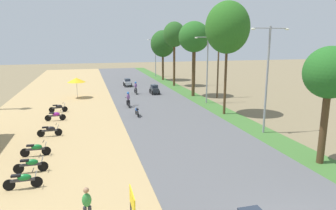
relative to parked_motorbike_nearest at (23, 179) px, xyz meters
The scene contains 24 objects.
parked_motorbike_nearest is the anchor object (origin of this frame).
parked_motorbike_second 1.93m from the parked_motorbike_nearest, 88.47° to the left, with size 1.80×0.54×0.94m.
parked_motorbike_third 4.42m from the parked_motorbike_nearest, 90.81° to the left, with size 1.80×0.54×0.94m.
parked_motorbike_fourth 8.43m from the parked_motorbike_nearest, 87.64° to the left, with size 1.80×0.54×0.94m.
parked_motorbike_fifth 13.10m from the parked_motorbike_nearest, 88.52° to the left, with size 1.80×0.54×0.94m.
parked_motorbike_sixth 16.48m from the parked_motorbike_nearest, 88.89° to the left, with size 1.80×0.54×0.94m.
street_signboard 6.49m from the parked_motorbike_nearest, 43.82° to the right, with size 0.06×1.30×1.50m.
vendor_umbrella 24.08m from the parked_motorbike_nearest, 85.33° to the left, with size 2.20×2.20×2.52m.
pedestrian_on_shoulder 4.94m from the parked_motorbike_nearest, 52.61° to the right, with size 0.36×0.25×1.62m.
median_tree_nearest 16.99m from the parked_motorbike_nearest, ahead, with size 2.85×2.85×6.79m.
median_tree_second 21.22m from the parked_motorbike_nearest, 35.81° to the left, with size 4.12×4.12×10.61m.
median_tree_third 27.95m from the parked_motorbike_nearest, 52.82° to the left, with size 3.85×3.85×9.36m.
median_tree_fourth 35.64m from the parked_motorbike_nearest, 61.84° to the left, with size 3.39×3.39×9.81m.
median_tree_fifth 41.88m from the parked_motorbike_nearest, 66.60° to the left, with size 4.30×4.30×8.75m.
streetlamp_near 17.64m from the parked_motorbike_nearest, 17.45° to the left, with size 3.16×0.20×8.09m.
streetlamp_mid 23.90m from the parked_motorbike_nearest, 46.08° to the left, with size 3.16×0.20×7.53m.
streetlamp_far 46.71m from the parked_motorbike_nearest, 69.43° to the left, with size 3.16×0.20×7.29m.
utility_pole_near 36.47m from the parked_motorbike_nearest, 56.98° to the left, with size 1.80×0.20×9.08m.
utility_pole_far 27.76m from the parked_motorbike_nearest, 46.30° to the left, with size 1.80×0.20×9.10m.
car_hatchback_charcoal 26.88m from the parked_motorbike_nearest, 63.91° to the left, with size 1.04×2.00×1.23m.
car_sedan_silver 33.16m from the parked_motorbike_nearest, 73.82° to the left, with size 1.10×2.26×1.19m.
motorbike_ahead_second 15.05m from the parked_motorbike_nearest, 59.45° to the left, with size 0.54×1.80×0.94m.
motorbike_ahead_third 18.62m from the parked_motorbike_nearest, 66.65° to the left, with size 0.54×1.80×1.66m.
motorbike_ahead_fourth 26.59m from the parked_motorbike_nearest, 69.27° to the left, with size 0.54×1.80×1.66m.
Camera 1 is at (-7.29, -7.82, 7.18)m, focal length 32.53 mm.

